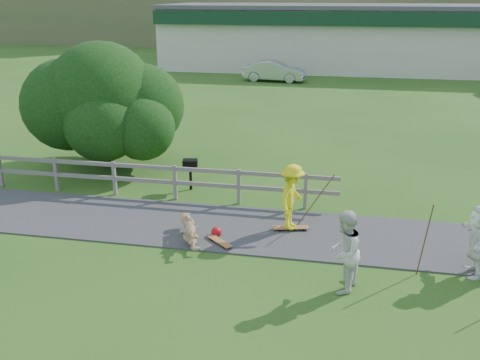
# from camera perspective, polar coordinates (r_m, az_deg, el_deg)

# --- Properties ---
(ground) EXTENTS (260.00, 260.00, 0.00)m
(ground) POSITION_cam_1_polar(r_m,az_deg,el_deg) (13.35, -2.91, -7.76)
(ground) COLOR #285819
(ground) RESTS_ON ground
(path) EXTENTS (34.00, 3.00, 0.04)m
(path) POSITION_cam_1_polar(r_m,az_deg,el_deg) (14.65, -1.50, -5.06)
(path) COLOR #343436
(path) RESTS_ON ground
(fence) EXTENTS (15.05, 0.10, 1.10)m
(fence) POSITION_cam_1_polar(r_m,az_deg,el_deg) (17.47, -15.15, 0.84)
(fence) COLOR #646158
(fence) RESTS_ON ground
(strip_mall) EXTENTS (32.50, 10.75, 5.10)m
(strip_mall) POSITION_cam_1_polar(r_m,az_deg,el_deg) (46.58, 12.84, 14.68)
(strip_mall) COLOR beige
(strip_mall) RESTS_ON ground
(skater_rider) EXTENTS (0.91, 1.27, 1.77)m
(skater_rider) POSITION_cam_1_polar(r_m,az_deg,el_deg) (14.19, 5.56, -2.18)
(skater_rider) COLOR yellow
(skater_rider) RESTS_ON ground
(skater_fallen) EXTENTS (1.75, 1.08, 0.63)m
(skater_fallen) POSITION_cam_1_polar(r_m,az_deg,el_deg) (13.88, -5.30, -5.26)
(skater_fallen) COLOR tan
(skater_fallen) RESTS_ON ground
(spectator_a) EXTENTS (0.91, 1.05, 1.83)m
(spectator_a) POSITION_cam_1_polar(r_m,az_deg,el_deg) (11.57, 11.03, -7.55)
(spectator_a) COLOR silver
(spectator_a) RESTS_ON ground
(spectator_d) EXTENTS (0.57, 1.59, 1.69)m
(spectator_d) POSITION_cam_1_polar(r_m,az_deg,el_deg) (13.14, 24.03, -5.93)
(spectator_d) COLOR white
(spectator_d) RESTS_ON ground
(car_silver) EXTENTS (4.50, 1.84, 1.45)m
(car_silver) POSITION_cam_1_polar(r_m,az_deg,el_deg) (38.99, 3.67, 11.52)
(car_silver) COLOR #B1B5B9
(car_silver) RESTS_ON ground
(tree) EXTENTS (6.22, 6.22, 3.40)m
(tree) POSITION_cam_1_polar(r_m,az_deg,el_deg) (19.92, -14.28, 6.11)
(tree) COLOR black
(tree) RESTS_ON ground
(bbq) EXTENTS (0.53, 0.44, 1.01)m
(bbq) POSITION_cam_1_polar(r_m,az_deg,el_deg) (17.34, -5.30, 0.57)
(bbq) COLOR black
(bbq) RESTS_ON ground
(longboard_rider) EXTENTS (0.99, 0.45, 0.11)m
(longboard_rider) POSITION_cam_1_polar(r_m,az_deg,el_deg) (14.52, 5.45, -5.24)
(longboard_rider) COLOR #9B6433
(longboard_rider) RESTS_ON ground
(longboard_fallen) EXTENTS (0.78, 0.73, 0.10)m
(longboard_fallen) POSITION_cam_1_polar(r_m,az_deg,el_deg) (13.72, -2.15, -6.74)
(longboard_fallen) COLOR #9B6433
(longboard_fallen) RESTS_ON ground
(helmet) EXTENTS (0.27, 0.27, 0.27)m
(helmet) POSITION_cam_1_polar(r_m,az_deg,el_deg) (14.11, -2.53, -5.55)
(helmet) COLOR #B30E17
(helmet) RESTS_ON ground
(pole_rider) EXTENTS (0.03, 0.03, 1.79)m
(pole_rider) POSITION_cam_1_polar(r_m,az_deg,el_deg) (14.53, 8.07, -1.73)
(pole_rider) COLOR brown
(pole_rider) RESTS_ON ground
(pole_spec_left) EXTENTS (0.03, 0.03, 1.74)m
(pole_spec_left) POSITION_cam_1_polar(r_m,az_deg,el_deg) (12.66, 19.12, -6.08)
(pole_spec_left) COLOR brown
(pole_spec_left) RESTS_ON ground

